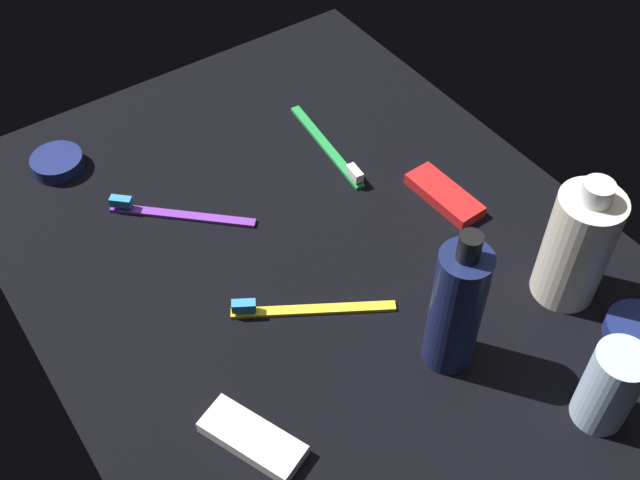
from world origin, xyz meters
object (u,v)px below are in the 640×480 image
object	(u,v)px
toothbrush_purple	(173,212)
cream_tin_right	(638,331)
toothbrush_green	(330,149)
snack_bar_red	(444,195)
cream_tin_left	(58,163)
bodywash_bottle	(577,246)
toothbrush_yellow	(303,308)
deodorant_stick	(610,387)
snack_bar_white	(252,439)
lotion_bottle	(456,308)

from	to	relation	value
toothbrush_purple	cream_tin_right	bearing A→B (deg)	-143.59
toothbrush_purple	toothbrush_green	size ratio (longest dim) A/B	0.77
snack_bar_red	cream_tin_left	xyz separation A→B (cm)	(32.53, 37.03, 0.19)
bodywash_bottle	snack_bar_red	world-z (taller)	bodywash_bottle
toothbrush_yellow	cream_tin_left	size ratio (longest dim) A/B	2.42
toothbrush_purple	cream_tin_left	xyz separation A→B (cm)	(15.98, 8.20, 0.34)
toothbrush_purple	deodorant_stick	bearing A→B (deg)	-155.58
snack_bar_red	cream_tin_right	world-z (taller)	cream_tin_right
cream_tin_left	bodywash_bottle	bearing A→B (deg)	-142.72
deodorant_stick	toothbrush_yellow	bearing A→B (deg)	32.07
deodorant_stick	cream_tin_left	size ratio (longest dim) A/B	1.51
snack_bar_red	snack_bar_white	bearing A→B (deg)	109.16
toothbrush_purple	toothbrush_yellow	bearing A→B (deg)	-166.84
lotion_bottle	snack_bar_red	distance (cm)	24.02
cream_tin_left	snack_bar_white	bearing A→B (deg)	-179.44
snack_bar_white	cream_tin_left	distance (cm)	47.09
toothbrush_green	toothbrush_yellow	world-z (taller)	same
toothbrush_green	cream_tin_left	distance (cm)	35.09
toothbrush_green	toothbrush_yellow	bearing A→B (deg)	138.36
lotion_bottle	toothbrush_yellow	distance (cm)	17.67
cream_tin_left	cream_tin_right	distance (cm)	72.15
lotion_bottle	deodorant_stick	bearing A→B (deg)	-151.00
snack_bar_red	cream_tin_right	xyz separation A→B (cm)	(-27.21, -3.44, 0.15)
toothbrush_purple	cream_tin_right	xyz separation A→B (cm)	(-43.75, -32.27, 0.29)
deodorant_stick	toothbrush_purple	bearing A→B (deg)	24.42
lotion_bottle	deodorant_stick	distance (cm)	15.90
bodywash_bottle	toothbrush_yellow	xyz separation A→B (cm)	(13.82, 25.53, -6.66)
snack_bar_white	snack_bar_red	bearing A→B (deg)	-90.63
toothbrush_purple	toothbrush_yellow	world-z (taller)	same
snack_bar_red	cream_tin_left	distance (cm)	49.29
bodywash_bottle	toothbrush_green	distance (cm)	35.01
toothbrush_purple	snack_bar_white	bearing A→B (deg)	166.04
lotion_bottle	toothbrush_green	distance (cm)	34.52
toothbrush_green	deodorant_stick	bearing A→B (deg)	179.20
deodorant_stick	snack_bar_red	size ratio (longest dim) A/B	0.96
toothbrush_green	cream_tin_right	xyz separation A→B (cm)	(-42.39, -9.97, 0.29)
bodywash_bottle	toothbrush_yellow	distance (cm)	29.79
toothbrush_purple	snack_bar_red	size ratio (longest dim) A/B	1.34
snack_bar_white	cream_tin_left	size ratio (longest dim) A/B	1.57
lotion_bottle	cream_tin_left	bearing A→B (deg)	24.02
snack_bar_white	snack_bar_red	distance (cm)	39.36
bodywash_bottle	snack_bar_white	bearing A→B (deg)	84.54
toothbrush_purple	cream_tin_left	bearing A→B (deg)	27.17
toothbrush_yellow	snack_bar_white	world-z (taller)	toothbrush_yellow
snack_bar_white	cream_tin_right	bearing A→B (deg)	-129.88
snack_bar_white	snack_bar_red	size ratio (longest dim) A/B	1.00
lotion_bottle	bodywash_bottle	xyz separation A→B (cm)	(-0.71, -16.33, -0.82)
deodorant_stick	snack_bar_white	world-z (taller)	deodorant_stick
lotion_bottle	cream_tin_left	world-z (taller)	lotion_bottle
toothbrush_green	cream_tin_right	world-z (taller)	toothbrush_green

